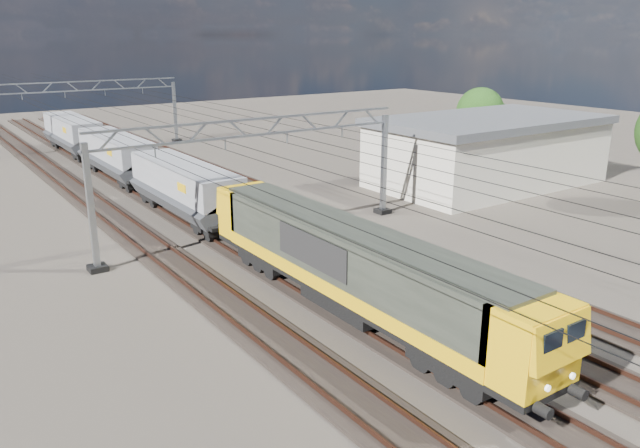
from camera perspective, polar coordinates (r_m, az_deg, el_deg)
ground at (r=34.00m, az=-2.20°, el=-3.01°), size 160.00×160.00×0.00m
track_outer_west at (r=31.39m, az=-11.51°, el=-4.95°), size 2.60×140.00×0.30m
track_loco at (r=33.01m, az=-5.13°, el=-3.56°), size 2.60×140.00×0.30m
track_inner_east at (r=35.02m, az=0.56°, el=-2.27°), size 2.60×140.00×0.30m
track_outer_east at (r=37.35m, az=5.59°, el=-1.11°), size 2.60×140.00×0.30m
catenary_gantry_mid at (r=36.23m, az=-5.68°, el=4.60°), size 19.90×0.90×7.11m
catenary_gantry_far at (r=69.59m, az=-20.50°, el=9.53°), size 19.90×0.90×7.11m
overhead_wires at (r=39.40m, az=-8.63°, el=8.21°), size 12.03×140.00×0.53m
locomotive at (r=26.36m, az=2.85°, el=-3.66°), size 2.76×21.10×3.62m
hopper_wagon_lead at (r=41.24m, az=-12.27°, el=3.42°), size 3.38×13.00×3.25m
hopper_wagon_mid at (r=54.40m, az=-18.12°, el=6.18°), size 3.38×13.00×3.25m
hopper_wagon_third at (r=67.98m, az=-21.69°, el=7.82°), size 3.38×13.00×3.25m
industrial_shed at (r=51.93m, az=15.04°, el=6.52°), size 18.60×10.60×5.40m
tree_far at (r=62.97m, az=14.75°, el=9.75°), size 5.09×4.69×6.81m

